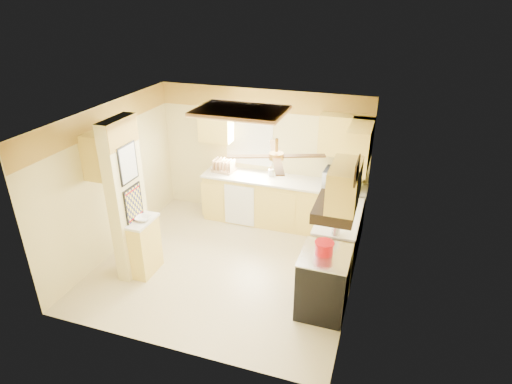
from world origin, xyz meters
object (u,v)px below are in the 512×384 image
(stove, at_px, (323,282))
(dutch_oven, at_px, (324,248))
(microwave, at_px, (341,179))
(bowl, at_px, (143,219))
(kettle, at_px, (336,229))

(stove, distance_m, dutch_oven, 0.54)
(microwave, bearing_deg, stove, 96.36)
(microwave, distance_m, bowl, 3.40)
(dutch_oven, xyz_separation_m, kettle, (0.07, 0.49, 0.03))
(microwave, distance_m, dutch_oven, 2.11)
(microwave, bearing_deg, dutch_oven, 95.57)
(bowl, height_order, kettle, kettle)
(stove, relative_size, bowl, 4.09)
(stove, height_order, dutch_oven, dutch_oven)
(dutch_oven, bearing_deg, microwave, 92.48)
(dutch_oven, height_order, kettle, kettle)
(dutch_oven, distance_m, kettle, 0.50)
(stove, relative_size, kettle, 4.63)
(microwave, relative_size, bowl, 2.61)
(stove, distance_m, microwave, 2.22)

